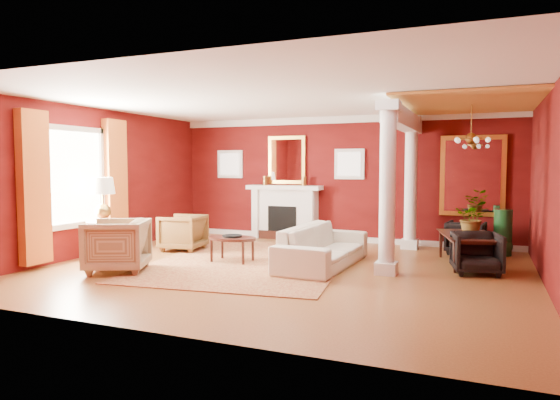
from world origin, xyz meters
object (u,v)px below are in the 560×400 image
at_px(sofa, 323,239).
at_px(armchair_leopard, 183,231).
at_px(dining_table, 470,241).
at_px(side_table, 103,204).
at_px(armchair_stripe, 117,243).
at_px(coffee_table, 232,239).

bearing_deg(sofa, armchair_leopard, 84.11).
relative_size(sofa, dining_table, 1.57).
xyz_separation_m(side_table, dining_table, (6.39, 2.06, -0.62)).
bearing_deg(armchair_leopard, dining_table, 90.36).
relative_size(armchair_stripe, side_table, 0.63).
xyz_separation_m(armchair_stripe, dining_table, (5.42, 2.83, -0.05)).
relative_size(armchair_stripe, dining_table, 0.62).
height_order(sofa, coffee_table, sofa).
distance_m(sofa, armchair_leopard, 3.23).
bearing_deg(dining_table, coffee_table, 95.02).
distance_m(armchair_stripe, dining_table, 6.12).
distance_m(sofa, side_table, 4.17).
height_order(armchair_leopard, armchair_stripe, armchair_stripe).
distance_m(armchair_leopard, side_table, 1.75).
xyz_separation_m(sofa, armchair_stripe, (-3.04, -1.73, 0.01)).
distance_m(sofa, armchair_stripe, 3.50).
bearing_deg(armchair_stripe, armchair_leopard, 158.80).
height_order(coffee_table, side_table, side_table).
bearing_deg(dining_table, sofa, 101.12).
bearing_deg(side_table, sofa, 13.40).
xyz_separation_m(sofa, side_table, (-4.01, -0.96, 0.57)).
bearing_deg(armchair_stripe, sofa, 94.40).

